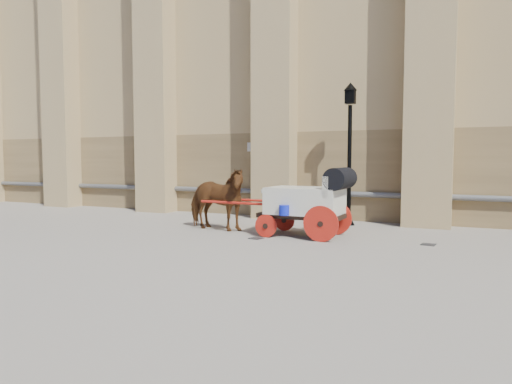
% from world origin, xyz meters
% --- Properties ---
extents(ground, '(90.00, 90.00, 0.00)m').
position_xyz_m(ground, '(0.00, 0.00, 0.00)').
color(ground, '#6E665D').
rests_on(ground, ground).
extents(horse, '(2.23, 1.21, 1.80)m').
position_xyz_m(horse, '(-1.51, 0.35, 0.90)').
color(horse, brown).
rests_on(horse, ground).
extents(carriage, '(4.23, 1.52, 1.84)m').
position_xyz_m(carriage, '(1.31, 0.41, 0.99)').
color(carriage, black).
rests_on(carriage, ground).
extents(street_lamp, '(0.41, 0.41, 4.40)m').
position_xyz_m(street_lamp, '(1.75, 3.00, 2.36)').
color(street_lamp, black).
rests_on(street_lamp, ground).
extents(drain_grate_near, '(0.38, 0.38, 0.01)m').
position_xyz_m(drain_grate_near, '(0.14, -0.45, 0.01)').
color(drain_grate_near, black).
rests_on(drain_grate_near, ground).
extents(drain_grate_far, '(0.36, 0.36, 0.01)m').
position_xyz_m(drain_grate_far, '(4.26, 0.47, 0.01)').
color(drain_grate_far, black).
rests_on(drain_grate_far, ground).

